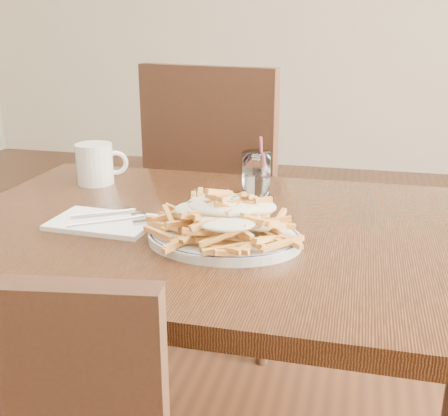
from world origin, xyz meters
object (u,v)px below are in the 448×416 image
(loaded_fries, at_px, (224,212))
(coffee_mug, at_px, (96,164))
(table, at_px, (231,260))
(fries_plate, at_px, (224,238))
(water_glass, at_px, (256,177))
(chair_far, at_px, (222,192))

(loaded_fries, height_order, coffee_mug, coffee_mug)
(table, distance_m, fries_plate, 0.13)
(fries_plate, height_order, water_glass, water_glass)
(table, height_order, chair_far, chair_far)
(table, xyz_separation_m, coffee_mug, (-0.41, 0.23, 0.13))
(loaded_fries, distance_m, water_glass, 0.31)
(table, xyz_separation_m, fries_plate, (0.01, -0.09, 0.09))
(fries_plate, relative_size, water_glass, 2.23)
(table, height_order, loaded_fries, loaded_fries)
(table, bearing_deg, water_glass, 86.79)
(chair_far, bearing_deg, coffee_mug, -110.13)
(chair_far, distance_m, water_glass, 0.64)
(loaded_fries, bearing_deg, water_glass, 89.20)
(table, relative_size, chair_far, 1.18)
(coffee_mug, bearing_deg, table, -28.77)
(loaded_fries, bearing_deg, table, 94.63)
(water_glass, bearing_deg, fries_plate, -90.80)
(fries_plate, bearing_deg, coffee_mug, 142.62)
(chair_far, relative_size, coffee_mug, 8.02)
(table, xyz_separation_m, loaded_fries, (0.01, -0.09, 0.14))
(fries_plate, xyz_separation_m, coffee_mug, (-0.42, 0.32, 0.04))
(fries_plate, bearing_deg, chair_far, 104.19)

